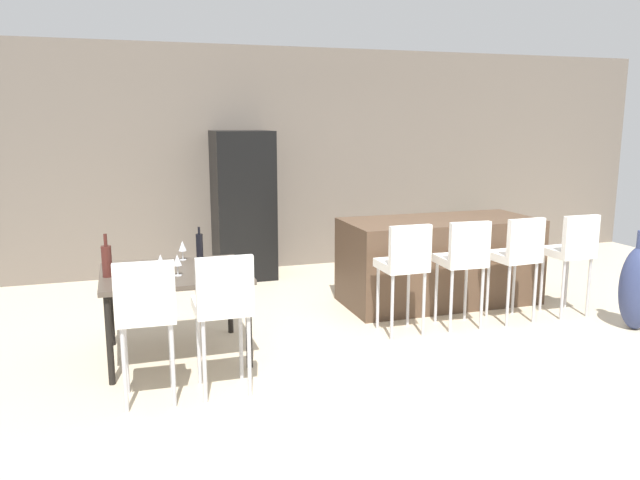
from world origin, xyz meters
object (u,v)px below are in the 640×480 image
at_px(potted_plant, 478,238).
at_px(wine_glass_middle, 160,260).
at_px(wine_bottle_end, 107,260).
at_px(bar_chair_far, 572,249).
at_px(wine_bottle_inner, 200,246).
at_px(bar_chair_left, 404,261).
at_px(wine_glass_right, 177,261).
at_px(bar_chair_right, 517,253).
at_px(dining_chair_far, 223,302).
at_px(dining_table, 175,279).
at_px(dining_chair_near, 146,309).
at_px(bar_chair_middle, 463,257).
at_px(wine_glass_left, 182,246).
at_px(kitchen_island, 439,261).
at_px(floor_vase, 638,287).
at_px(refrigerator, 243,205).

bearing_deg(potted_plant, wine_glass_middle, -150.30).
bearing_deg(wine_bottle_end, wine_glass_middle, -12.51).
distance_m(bar_chair_far, wine_bottle_inner, 3.68).
relative_size(bar_chair_left, wine_glass_middle, 6.03).
bearing_deg(wine_glass_right, wine_glass_middle, 160.32).
xyz_separation_m(bar_chair_right, wine_glass_middle, (-3.38, -0.01, 0.17)).
height_order(dining_chair_far, wine_glass_right, dining_chair_far).
bearing_deg(dining_table, potted_plant, 29.20).
height_order(wine_glass_middle, wine_glass_right, same).
xyz_separation_m(bar_chair_left, wine_glass_right, (-2.04, -0.06, 0.17)).
distance_m(bar_chair_far, dining_chair_near, 4.24).
distance_m(bar_chair_middle, bar_chair_right, 0.60).
distance_m(wine_glass_middle, wine_glass_right, 0.14).
relative_size(dining_chair_far, wine_bottle_end, 3.01).
bearing_deg(dining_chair_far, dining_table, 107.11).
xyz_separation_m(wine_bottle_end, wine_glass_left, (0.63, 0.43, -0.01)).
relative_size(dining_chair_far, wine_glass_right, 6.03).
bearing_deg(wine_bottle_inner, wine_bottle_end, -154.37).
xyz_separation_m(kitchen_island, wine_glass_middle, (-2.99, -0.86, 0.40)).
bearing_deg(wine_bottle_end, dining_chair_near, -73.13).
xyz_separation_m(dining_chair_near, potted_plant, (4.73, 3.36, -0.40)).
relative_size(bar_chair_right, wine_bottle_end, 3.01).
bearing_deg(dining_chair_near, dining_chair_far, -0.01).
bearing_deg(wine_glass_right, bar_chair_right, 1.05).
height_order(dining_chair_far, wine_bottle_inner, dining_chair_far).
bearing_deg(kitchen_island, dining_chair_near, -152.97).
bearing_deg(floor_vase, refrigerator, 134.99).
bearing_deg(wine_bottle_end, wine_glass_left, 34.03).
xyz_separation_m(dining_table, floor_vase, (4.23, -0.65, -0.26)).
bearing_deg(bar_chair_right, dining_table, 178.21).
bearing_deg(wine_glass_middle, dining_chair_near, -101.78).
xyz_separation_m(bar_chair_right, wine_bottle_inner, (-3.01, 0.45, 0.17)).
height_order(bar_chair_right, wine_glass_right, bar_chair_right).
bearing_deg(bar_chair_middle, floor_vase, -19.41).
bearing_deg(dining_chair_far, dining_chair_near, 179.99).
relative_size(wine_bottle_inner, potted_plant, 0.56).
xyz_separation_m(wine_glass_left, floor_vase, (4.12, -1.06, -0.45)).
bearing_deg(wine_glass_right, wine_bottle_end, 165.73).
height_order(kitchen_island, dining_table, kitchen_island).
height_order(bar_chair_middle, wine_bottle_inner, bar_chair_middle).
height_order(wine_bottle_inner, wine_glass_right, wine_bottle_inner).
bearing_deg(dining_chair_far, kitchen_island, 31.56).
distance_m(kitchen_island, wine_glass_left, 2.82).
relative_size(dining_chair_far, wine_glass_left, 6.03).
bearing_deg(kitchen_island, wine_glass_left, -172.99).
bearing_deg(dining_chair_near, bar_chair_right, 12.14).
height_order(wine_glass_middle, refrigerator, refrigerator).
relative_size(dining_table, potted_plant, 2.20).
relative_size(dining_chair_near, potted_plant, 1.96).
bearing_deg(potted_plant, refrigerator, 179.83).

